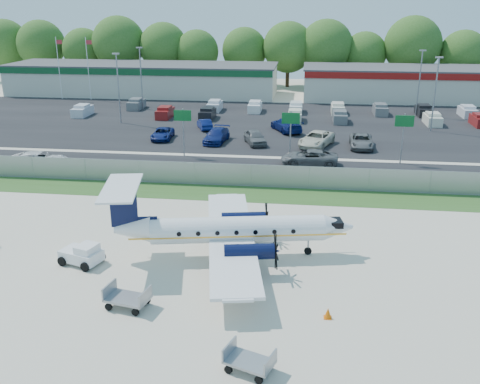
# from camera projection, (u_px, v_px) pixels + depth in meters

# --- Properties ---
(ground) EXTENTS (170.00, 170.00, 0.00)m
(ground) POSITION_uv_depth(u_px,v_px,m) (228.00, 258.00, 33.45)
(ground) COLOR beige
(ground) RESTS_ON ground
(grass_verge) EXTENTS (170.00, 4.00, 0.02)m
(grass_verge) POSITION_uv_depth(u_px,v_px,m) (249.00, 194.00, 44.68)
(grass_verge) COLOR #2D561E
(grass_verge) RESTS_ON ground
(access_road) EXTENTS (170.00, 8.00, 0.02)m
(access_road) POSITION_uv_depth(u_px,v_px,m) (257.00, 170.00, 51.22)
(access_road) COLOR black
(access_road) RESTS_ON ground
(parking_lot) EXTENTS (170.00, 32.00, 0.02)m
(parking_lot) POSITION_uv_depth(u_px,v_px,m) (272.00, 124.00, 70.87)
(parking_lot) COLOR black
(parking_lot) RESTS_ON ground
(perimeter_fence) EXTENTS (120.00, 0.06, 1.99)m
(perimeter_fence) POSITION_uv_depth(u_px,v_px,m) (251.00, 176.00, 46.21)
(perimeter_fence) COLOR gray
(perimeter_fence) RESTS_ON ground
(building_west) EXTENTS (46.40, 12.40, 5.24)m
(building_west) POSITION_uv_depth(u_px,v_px,m) (143.00, 79.00, 93.35)
(building_west) COLOR beige
(building_west) RESTS_ON ground
(building_east) EXTENTS (44.40, 12.40, 5.24)m
(building_east) POSITION_uv_depth(u_px,v_px,m) (439.00, 84.00, 87.54)
(building_east) COLOR beige
(building_east) RESTS_ON ground
(sign_left) EXTENTS (1.80, 0.26, 5.00)m
(sign_left) POSITION_uv_depth(u_px,v_px,m) (183.00, 122.00, 54.61)
(sign_left) COLOR gray
(sign_left) RESTS_ON ground
(sign_mid) EXTENTS (1.80, 0.26, 5.00)m
(sign_mid) POSITION_uv_depth(u_px,v_px,m) (291.00, 125.00, 53.33)
(sign_mid) COLOR gray
(sign_mid) RESTS_ON ground
(sign_right) EXTENTS (1.80, 0.26, 5.00)m
(sign_right) POSITION_uv_depth(u_px,v_px,m) (404.00, 128.00, 52.05)
(sign_right) COLOR gray
(sign_right) RESTS_ON ground
(flagpole_west) EXTENTS (1.06, 0.12, 10.00)m
(flagpole_west) POSITION_uv_depth(u_px,v_px,m) (59.00, 65.00, 87.21)
(flagpole_west) COLOR white
(flagpole_west) RESTS_ON ground
(flagpole_east) EXTENTS (1.06, 0.12, 10.00)m
(flagpole_east) POSITION_uv_depth(u_px,v_px,m) (88.00, 65.00, 86.62)
(flagpole_east) COLOR white
(flagpole_east) RESTS_ON ground
(light_pole_nw) EXTENTS (0.90, 0.35, 9.09)m
(light_pole_nw) POSITION_uv_depth(u_px,v_px,m) (118.00, 83.00, 69.58)
(light_pole_nw) COLOR gray
(light_pole_nw) RESTS_ON ground
(light_pole_ne) EXTENTS (0.90, 0.35, 9.09)m
(light_pole_ne) POSITION_uv_depth(u_px,v_px,m) (435.00, 89.00, 64.93)
(light_pole_ne) COLOR gray
(light_pole_ne) RESTS_ON ground
(light_pole_sw) EXTENTS (0.90, 0.35, 9.09)m
(light_pole_sw) POSITION_uv_depth(u_px,v_px,m) (141.00, 74.00, 78.94)
(light_pole_sw) COLOR gray
(light_pole_sw) RESTS_ON ground
(light_pole_se) EXTENTS (0.90, 0.35, 9.09)m
(light_pole_se) POSITION_uv_depth(u_px,v_px,m) (420.00, 78.00, 74.29)
(light_pole_se) COLOR gray
(light_pole_se) RESTS_ON ground
(tree_line) EXTENTS (112.00, 6.00, 14.00)m
(tree_line) POSITION_uv_depth(u_px,v_px,m) (284.00, 86.00, 102.68)
(tree_line) COLOR #2F5A1A
(tree_line) RESTS_ON ground
(aircraft) EXTENTS (15.62, 15.32, 4.77)m
(aircraft) POSITION_uv_depth(u_px,v_px,m) (232.00, 230.00, 33.08)
(aircraft) COLOR white
(aircraft) RESTS_ON ground
(pushback_tug) EXTENTS (2.75, 2.35, 1.31)m
(pushback_tug) POSITION_uv_depth(u_px,v_px,m) (83.00, 254.00, 32.57)
(pushback_tug) COLOR white
(pushback_tug) RESTS_ON ground
(baggage_cart_near) EXTENTS (2.47, 1.78, 1.18)m
(baggage_cart_near) POSITION_uv_depth(u_px,v_px,m) (128.00, 298.00, 27.91)
(baggage_cart_near) COLOR gray
(baggage_cart_near) RESTS_ON ground
(baggage_cart_far) EXTENTS (2.39, 1.90, 1.09)m
(baggage_cart_far) POSITION_uv_depth(u_px,v_px,m) (249.00, 361.00, 23.04)
(baggage_cart_far) COLOR gray
(baggage_cart_far) RESTS_ON ground
(cone_nose) EXTENTS (0.40, 0.40, 0.57)m
(cone_nose) POSITION_uv_depth(u_px,v_px,m) (328.00, 313.00, 27.02)
(cone_nose) COLOR #DB5C06
(cone_nose) RESTS_ON ground
(cone_port_wing) EXTENTS (0.41, 0.41, 0.59)m
(cone_port_wing) POSITION_uv_depth(u_px,v_px,m) (114.00, 295.00, 28.68)
(cone_port_wing) COLOR #DB5C06
(cone_port_wing) RESTS_ON ground
(cone_starboard_wing) EXTENTS (0.34, 0.34, 0.49)m
(cone_starboard_wing) POSITION_uv_depth(u_px,v_px,m) (232.00, 204.00, 41.80)
(cone_starboard_wing) COLOR #DB5C06
(cone_starboard_wing) RESTS_ON ground
(road_car_west) EXTENTS (6.25, 3.23, 1.68)m
(road_car_west) POSITION_uv_depth(u_px,v_px,m) (40.00, 169.00, 51.40)
(road_car_west) COLOR silver
(road_car_west) RESTS_ON ground
(road_car_mid) EXTENTS (5.58, 2.61, 1.54)m
(road_car_mid) POSITION_uv_depth(u_px,v_px,m) (309.00, 165.00, 52.74)
(road_car_mid) COLOR #595B5E
(road_car_mid) RESTS_ON ground
(parked_car_a) EXTENTS (2.50, 4.86, 1.31)m
(parked_car_a) POSITION_uv_depth(u_px,v_px,m) (163.00, 139.00, 62.76)
(parked_car_a) COLOR navy
(parked_car_a) RESTS_ON ground
(parked_car_b) EXTENTS (2.73, 5.52, 1.54)m
(parked_car_b) POSITION_uv_depth(u_px,v_px,m) (217.00, 142.00, 61.44)
(parked_car_b) COLOR navy
(parked_car_b) RESTS_ON ground
(parked_car_c) EXTENTS (3.35, 5.02, 1.59)m
(parked_car_c) POSITION_uv_depth(u_px,v_px,m) (255.00, 144.00, 60.63)
(parked_car_c) COLOR #595B5E
(parked_car_c) RESTS_ON ground
(parked_car_d) EXTENTS (4.57, 6.44, 1.63)m
(parked_car_d) POSITION_uv_depth(u_px,v_px,m) (316.00, 146.00, 59.74)
(parked_car_d) COLOR beige
(parked_car_d) RESTS_ON ground
(parked_car_e) EXTENTS (2.61, 5.38, 1.48)m
(parked_car_e) POSITION_uv_depth(u_px,v_px,m) (361.00, 148.00, 59.09)
(parked_car_e) COLOR #595B5E
(parked_car_e) RESTS_ON ground
(parked_car_f) EXTENTS (2.73, 4.19, 1.31)m
(parked_car_f) POSITION_uv_depth(u_px,v_px,m) (205.00, 129.00, 67.82)
(parked_car_f) COLOR navy
(parked_car_f) RESTS_ON ground
(parked_car_g) EXTENTS (4.65, 6.38, 1.72)m
(parked_car_g) POSITION_uv_depth(u_px,v_px,m) (286.00, 131.00, 66.60)
(parked_car_g) COLOR navy
(parked_car_g) RESTS_ON ground
(far_parking_rows) EXTENTS (56.00, 10.00, 1.60)m
(far_parking_rows) POSITION_uv_depth(u_px,v_px,m) (274.00, 116.00, 75.55)
(far_parking_rows) COLOR gray
(far_parking_rows) RESTS_ON ground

